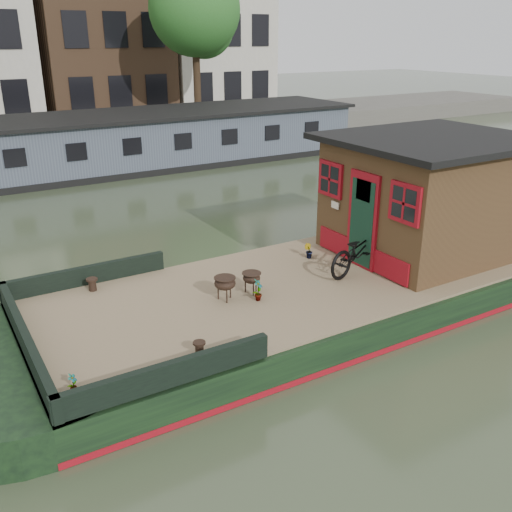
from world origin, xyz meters
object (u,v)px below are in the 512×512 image
brazier_rear (225,289)px  brazier_front (252,283)px  cabin (429,194)px  potted_plant_a (258,290)px  bicycle (359,250)px

brazier_rear → brazier_front: bearing=1.3°
cabin → brazier_front: (-4.27, 0.02, -1.03)m
brazier_rear → potted_plant_a: bearing=-33.9°
brazier_rear → cabin: bearing=-0.0°
brazier_front → brazier_rear: bearing=-178.7°
bicycle → brazier_front: (-2.28, 0.21, -0.25)m
brazier_front → brazier_rear: (-0.54, -0.01, 0.02)m
cabin → brazier_rear: 4.92m
bicycle → brazier_rear: (-2.82, 0.20, -0.23)m
potted_plant_a → brazier_rear: (-0.48, 0.32, 0.01)m
cabin → bicycle: (-1.99, -0.20, -0.78)m
brazier_front → brazier_rear: 0.54m
cabin → brazier_rear: size_ratio=9.32×
bicycle → brazier_front: size_ratio=4.36×
potted_plant_a → brazier_front: 0.34m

